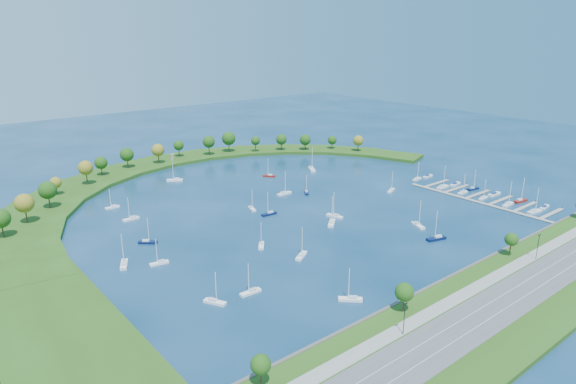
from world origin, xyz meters
TOP-DOWN VIEW (x-y plane):
  - ground at (0.00, 0.00)m, footprint 700.00×700.00m
  - south_shoreline at (0.03, -122.88)m, footprint 420.00×43.10m
  - breakwater at (-46.33, 48.72)m, footprint 286.74×247.64m
  - breakwater_trees at (-14.89, 87.20)m, footprint 241.06×90.03m
  - harbor_tower at (-6.18, 114.88)m, footprint 2.60×2.60m
  - dock_system at (85.30, -61.00)m, footprint 24.28×82.00m
  - moored_boat_0 at (-45.82, -90.05)m, footprint 7.29×7.15m
  - moored_boat_1 at (23.43, 45.81)m, footprint 6.53×7.23m
  - moored_boat_2 at (5.19, -30.20)m, footprint 4.27×8.65m
  - moored_boat_3 at (-25.56, 73.69)m, footprint 9.23×7.18m
  - moored_boat_4 at (53.77, 40.72)m, footprint 7.72×10.39m
  - moored_boat_5 at (19.21, 6.44)m, footprint 5.82×6.84m
  - moored_boat_6 at (26.11, -62.95)m, footprint 5.58×8.88m
  - moored_boat_7 at (-17.23, -7.75)m, footprint 7.95×2.59m
  - moored_boat_8 at (-71.86, 28.07)m, footprint 7.88×2.52m
  - moored_boat_9 at (8.40, 12.44)m, footprint 8.83×2.75m
  - moored_boat_10 at (-42.52, -35.79)m, footprint 6.22×7.10m
  - moored_boat_11 at (19.58, -77.43)m, footprint 9.34×4.80m
  - moored_boat_12 at (-93.69, -17.27)m, footprint 5.92×8.78m
  - moored_boat_13 at (-77.64, -2.95)m, footprint 7.39×6.77m
  - moored_boat_14 at (58.22, -20.51)m, footprint 7.76×4.90m
  - moored_boat_15 at (-81.64, -63.16)m, footprint 5.58×7.90m
  - moored_boat_16 at (-72.50, 49.79)m, footprint 7.12×2.15m
  - moored_boat_17 at (-19.26, 3.75)m, footprint 4.01×7.42m
  - moored_boat_18 at (-36.41, -54.12)m, footprint 8.35×6.21m
  - moored_boat_19 at (-2.51, -36.04)m, footprint 8.67×7.91m
  - moored_boat_20 at (-68.75, -65.28)m, footprint 7.81×2.51m
  - moored_boat_21 at (-82.75, -24.59)m, footprint 7.49×3.25m
  - docked_boat_0 at (85.51, -87.59)m, footprint 9.00×3.88m
  - docked_boat_1 at (95.98, -87.72)m, footprint 8.43×3.33m
  - docked_boat_2 at (85.51, -74.04)m, footprint 9.01×3.27m
  - docked_boat_3 at (96.01, -75.16)m, footprint 9.12×3.70m
  - docked_boat_4 at (85.54, -60.17)m, footprint 7.20×2.50m
  - docked_boat_5 at (95.96, -60.53)m, footprint 9.35×2.66m
  - docked_boat_6 at (85.53, -47.90)m, footprint 7.62×2.37m
  - docked_boat_7 at (96.03, -47.67)m, footprint 8.12×3.42m
  - docked_boat_8 at (85.50, -35.05)m, footprint 8.99×2.68m
  - docked_boat_9 at (95.97, -36.34)m, footprint 9.39×3.90m
  - docked_boat_10 at (87.94, -15.55)m, footprint 7.57×3.05m
  - docked_boat_11 at (97.88, -16.01)m, footprint 8.19×3.02m

SIDE VIEW (x-z plane):
  - ground at x=0.00m, z-range 0.00..0.00m
  - dock_system at x=85.30m, z-range -0.45..1.15m
  - docked_boat_11 at x=97.88m, z-range -0.22..1.42m
  - docked_boat_1 at x=95.98m, z-range -0.22..1.45m
  - docked_boat_9 at x=95.97m, z-range -0.25..1.61m
  - docked_boat_5 at x=95.96m, z-range -0.25..1.65m
  - moored_boat_5 at x=19.21m, z-range -4.33..6.06m
  - moored_boat_16 at x=-72.50m, z-range -4.34..6.06m
  - docked_boat_4 at x=85.54m, z-range -4.34..6.07m
  - moored_boat_17 at x=-19.26m, z-range -4.38..6.12m
  - moored_boat_21 at x=-82.75m, z-range -4.45..6.19m
  - docked_boat_10 at x=87.94m, z-range -4.53..6.28m
  - moored_boat_10 at x=-42.52m, z-range -4.57..6.32m
  - moored_boat_14 at x=58.22m, z-range -4.66..6.42m
  - docked_boat_6 at x=85.53m, z-range -4.67..6.43m
  - moored_boat_1 at x=23.43m, z-range -4.72..6.49m
  - moored_boat_20 at x=-68.75m, z-range -4.79..6.56m
  - moored_boat_15 at x=-81.64m, z-range -4.83..6.61m
  - moored_boat_8 at x=-71.86m, z-range -4.84..6.62m
  - moored_boat_13 at x=-77.64m, z-range -4.87..6.66m
  - moored_boat_7 at x=-17.23m, z-range -4.88..6.67m
  - docked_boat_7 at x=96.03m, z-range -4.89..6.68m
  - moored_boat_0 at x=-45.82m, z-range -4.97..6.76m
  - moored_boat_18 at x=-36.41m, z-range -5.20..7.02m
  - moored_boat_2 at x=5.19m, z-range -5.21..7.04m
  - moored_boat_12 at x=-93.69m, z-range -5.39..7.24m
  - moored_boat_6 at x=26.11m, z-range -5.41..7.26m
  - docked_boat_0 at x=85.51m, z-range -5.47..7.33m
  - moored_boat_9 at x=8.40m, z-range -5.50..7.36m
  - docked_boat_2 at x=85.51m, z-range -5.55..7.42m
  - docked_boat_3 at x=96.01m, z-range -5.58..7.45m
  - docked_boat_8 at x=85.50m, z-range -5.63..7.51m
  - moored_boat_11 at x=19.58m, z-range -5.66..7.55m
  - moored_boat_19 at x=-2.51m, z-range -5.80..7.71m
  - moored_boat_3 at x=-25.56m, z-range -5.87..7.78m
  - breakwater at x=-46.33m, z-range -0.01..1.99m
  - south_shoreline at x=0.03m, z-range -4.80..6.80m
  - moored_boat_4 at x=53.77m, z-range -6.59..8.62m
  - harbor_tower at x=-6.18m, z-range 2.05..5.91m
  - breakwater_trees at x=-14.89m, z-range 3.32..17.95m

